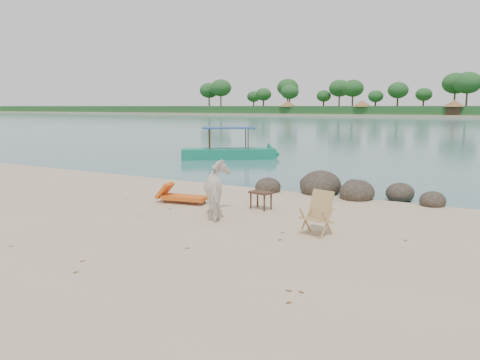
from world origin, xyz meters
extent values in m
plane|color=#37646E|center=(0.00, 90.00, 0.00)|extent=(400.00, 400.00, 0.00)
ellipsoid|color=#2E261E|center=(-0.93, 5.57, 0.16)|extent=(0.90, 0.99, 0.67)
ellipsoid|color=#2E261E|center=(0.77, 6.27, 0.25)|extent=(1.41, 1.55, 1.06)
ellipsoid|color=#2E261E|center=(2.17, 5.87, 0.20)|extent=(1.13, 1.24, 0.84)
ellipsoid|color=#2E261E|center=(3.37, 6.67, 0.16)|extent=(0.91, 1.00, 0.68)
ellipsoid|color=#2E261E|center=(4.47, 5.97, 0.14)|extent=(0.78, 0.86, 0.58)
ellipsoid|color=#2E261E|center=(-0.03, 7.27, 0.13)|extent=(0.74, 0.81, 0.55)
ellipsoid|color=#2E261E|center=(1.57, 7.47, 0.12)|extent=(0.67, 0.73, 0.50)
imported|color=white|center=(-0.41, 1.55, 0.75)|extent=(1.72, 1.89, 1.50)
plane|color=brown|center=(0.60, -1.29, 0.01)|extent=(0.12, 0.12, 0.00)
plane|color=brown|center=(2.77, 0.84, 0.01)|extent=(0.14, 0.14, 0.00)
plane|color=brown|center=(-4.34, 2.04, 0.01)|extent=(0.13, 0.13, 0.00)
plane|color=brown|center=(-0.67, -3.00, 0.01)|extent=(0.13, 0.13, 0.00)
plane|color=brown|center=(1.84, 0.83, 0.01)|extent=(0.13, 0.13, 0.00)
plane|color=brown|center=(-2.15, 1.59, 0.01)|extent=(0.12, 0.12, 0.00)
plane|color=brown|center=(-0.29, -3.49, 0.01)|extent=(0.10, 0.10, 0.00)
plane|color=brown|center=(3.62, -2.30, 0.01)|extent=(0.12, 0.12, 0.00)
plane|color=brown|center=(2.04, 0.25, 0.01)|extent=(0.10, 0.10, 0.00)
plane|color=brown|center=(-3.60, 3.56, 0.01)|extent=(0.11, 0.11, 0.00)
plane|color=brown|center=(-2.79, -3.08, 0.01)|extent=(0.14, 0.14, 0.00)
plane|color=brown|center=(-0.81, 3.82, 0.01)|extent=(0.14, 0.14, 0.00)
plane|color=brown|center=(3.42, -2.35, 0.01)|extent=(0.10, 0.10, 0.00)
plane|color=brown|center=(3.61, -2.78, 0.01)|extent=(0.13, 0.13, 0.00)
plane|color=brown|center=(4.50, 1.63, 0.01)|extent=(0.14, 0.14, 0.00)
plane|color=brown|center=(-2.23, 0.47, 0.01)|extent=(0.11, 0.11, 0.00)
plane|color=brown|center=(2.12, 3.90, 0.01)|extent=(0.11, 0.11, 0.00)
camera|label=1|loc=(6.35, -9.03, 3.01)|focal=35.00mm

